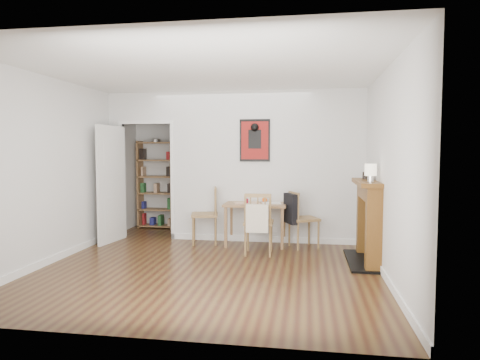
% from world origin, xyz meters
% --- Properties ---
extents(ground, '(5.20, 5.20, 0.00)m').
position_xyz_m(ground, '(0.00, 0.00, 0.00)').
color(ground, '#4C3518').
rests_on(ground, ground).
extents(room_shell, '(5.20, 5.20, 5.20)m').
position_xyz_m(room_shell, '(0.10, 1.34, 1.30)').
color(room_shell, silver).
rests_on(room_shell, ground).
extents(dining_table, '(1.03, 0.65, 0.70)m').
position_xyz_m(dining_table, '(0.45, 1.10, 0.62)').
color(dining_table, olive).
rests_on(dining_table, ground).
extents(chair_left, '(0.57, 0.57, 0.96)m').
position_xyz_m(chair_left, '(-0.43, 1.08, 0.48)').
color(chair_left, olive).
rests_on(chair_left, ground).
extents(chair_right, '(0.65, 0.61, 0.92)m').
position_xyz_m(chair_right, '(1.22, 1.02, 0.48)').
color(chair_right, olive).
rests_on(chair_right, ground).
extents(chair_front, '(0.49, 0.55, 0.95)m').
position_xyz_m(chair_front, '(0.57, 0.46, 0.48)').
color(chair_front, olive).
rests_on(chair_front, ground).
extents(bookshelf, '(0.75, 0.30, 1.77)m').
position_xyz_m(bookshelf, '(-1.75, 2.40, 0.87)').
color(bookshelf, olive).
rests_on(bookshelf, ground).
extents(fireplace, '(0.45, 1.25, 1.16)m').
position_xyz_m(fireplace, '(2.16, 0.25, 0.62)').
color(fireplace, brown).
rests_on(fireplace, ground).
extents(red_glass, '(0.06, 0.06, 0.08)m').
position_xyz_m(red_glass, '(0.30, 1.06, 0.74)').
color(red_glass, maroon).
rests_on(red_glass, dining_table).
extents(orange_fruit, '(0.09, 0.09, 0.09)m').
position_xyz_m(orange_fruit, '(0.58, 1.22, 0.74)').
color(orange_fruit, '#E5590C').
rests_on(orange_fruit, dining_table).
extents(placemat, '(0.49, 0.42, 0.00)m').
position_xyz_m(placemat, '(0.30, 1.12, 0.70)').
color(placemat, beige).
rests_on(placemat, dining_table).
extents(notebook, '(0.34, 0.28, 0.02)m').
position_xyz_m(notebook, '(0.71, 1.10, 0.71)').
color(notebook, silver).
rests_on(notebook, dining_table).
extents(mantel_lamp, '(0.16, 0.16, 0.25)m').
position_xyz_m(mantel_lamp, '(2.11, -0.12, 1.31)').
color(mantel_lamp, silver).
rests_on(mantel_lamp, fireplace).
extents(ceramic_jar_a, '(0.09, 0.09, 0.11)m').
position_xyz_m(ceramic_jar_a, '(2.17, 0.37, 1.22)').
color(ceramic_jar_a, black).
rests_on(ceramic_jar_a, fireplace).
extents(ceramic_jar_b, '(0.08, 0.08, 0.10)m').
position_xyz_m(ceramic_jar_b, '(2.14, 0.55, 1.21)').
color(ceramic_jar_b, black).
rests_on(ceramic_jar_b, fireplace).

